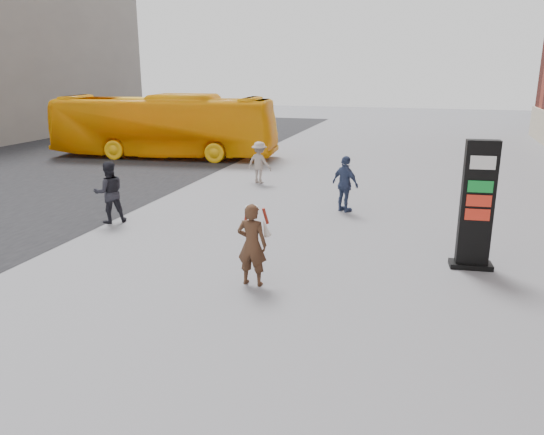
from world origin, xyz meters
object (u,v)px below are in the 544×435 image
(bus, at_px, (164,126))
(pedestrian_a, at_px, (109,192))
(woman, at_px, (252,244))
(pedestrian_c, at_px, (345,184))
(info_pylon, at_px, (477,206))
(pedestrian_b, at_px, (259,162))

(bus, bearing_deg, pedestrian_a, -165.97)
(bus, bearing_deg, woman, -152.40)
(bus, relative_size, pedestrian_c, 6.38)
(woman, distance_m, bus, 16.26)
(info_pylon, relative_size, pedestrian_a, 1.60)
(woman, relative_size, bus, 0.15)
(info_pylon, relative_size, woman, 1.66)
(woman, xyz_separation_m, pedestrian_c, (0.85, 6.03, -0.01))
(info_pylon, bearing_deg, pedestrian_b, 129.70)
(woman, bearing_deg, info_pylon, -150.99)
(info_pylon, relative_size, bus, 0.26)
(woman, bearing_deg, pedestrian_c, -96.81)
(bus, height_order, pedestrian_c, bus)
(woman, xyz_separation_m, pedestrian_b, (-2.85, 9.17, -0.08))
(pedestrian_a, relative_size, pedestrian_b, 1.11)
(info_pylon, xyz_separation_m, bus, (-13.23, 11.29, 0.11))
(woman, bearing_deg, pedestrian_a, -29.12)
(pedestrian_b, bearing_deg, pedestrian_c, 155.98)
(pedestrian_a, distance_m, pedestrian_b, 6.58)
(info_pylon, height_order, pedestrian_b, info_pylon)
(pedestrian_b, distance_m, pedestrian_c, 4.85)
(info_pylon, bearing_deg, pedestrian_c, 125.62)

